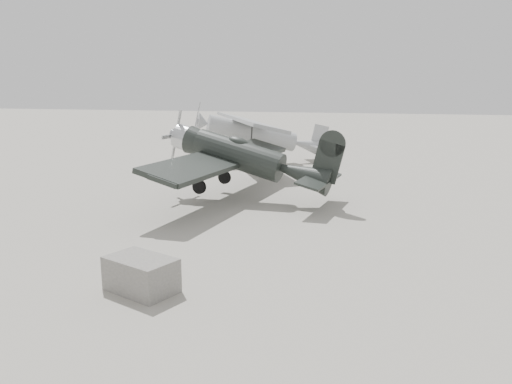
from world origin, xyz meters
TOP-DOWN VIEW (x-y plane):
  - ground at (0.00, 0.00)m, footprint 160.00×160.00m
  - lowwing_monoplane at (-1.59, 5.94)m, footprint 7.80×10.89m
  - highwing_monoplane at (-3.74, 16.13)m, footprint 9.23×11.56m
  - equipment_block at (-1.41, -4.16)m, footprint 1.95×1.59m

SIDE VIEW (x-z plane):
  - ground at x=0.00m, z-range 0.00..0.00m
  - equipment_block at x=-1.41m, z-range 0.00..0.84m
  - lowwing_monoplane at x=-1.59m, z-range 0.10..3.60m
  - highwing_monoplane at x=-3.74m, z-range 0.43..3.86m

